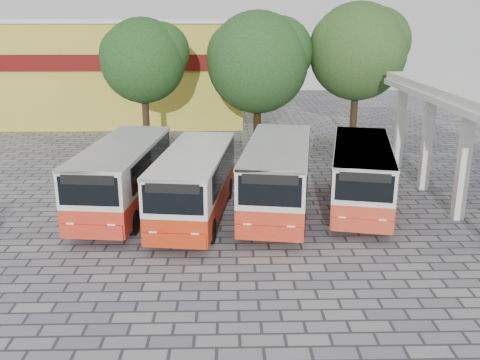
{
  "coord_description": "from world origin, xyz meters",
  "views": [
    {
      "loc": [
        -2.16,
        -19.84,
        8.46
      ],
      "look_at": [
        -1.64,
        2.94,
        1.5
      ],
      "focal_mm": 40.0,
      "sensor_mm": 36.0,
      "label": 1
    }
  ],
  "objects_px": {
    "bus_centre_left": "(195,180)",
    "bus_centre_right": "(278,173)",
    "bus_far_left": "(123,173)",
    "bus_far_right": "(361,172)"
  },
  "relations": [
    {
      "from": "bus_far_left",
      "to": "bus_centre_left",
      "type": "xyz_separation_m",
      "value": [
        3.26,
        -0.99,
        -0.05
      ]
    },
    {
      "from": "bus_far_right",
      "to": "bus_centre_right",
      "type": "bearing_deg",
      "value": -160.77
    },
    {
      "from": "bus_centre_right",
      "to": "bus_far_right",
      "type": "bearing_deg",
      "value": 15.96
    },
    {
      "from": "bus_far_left",
      "to": "bus_far_right",
      "type": "bearing_deg",
      "value": 7.22
    },
    {
      "from": "bus_centre_left",
      "to": "bus_centre_right",
      "type": "distance_m",
      "value": 3.73
    },
    {
      "from": "bus_far_right",
      "to": "bus_far_left",
      "type": "bearing_deg",
      "value": -166.53
    },
    {
      "from": "bus_centre_left",
      "to": "bus_centre_right",
      "type": "height_order",
      "value": "bus_centre_right"
    },
    {
      "from": "bus_centre_left",
      "to": "bus_far_right",
      "type": "bearing_deg",
      "value": 16.23
    },
    {
      "from": "bus_far_left",
      "to": "bus_centre_right",
      "type": "height_order",
      "value": "bus_centre_right"
    },
    {
      "from": "bus_far_left",
      "to": "bus_centre_right",
      "type": "xyz_separation_m",
      "value": [
        6.91,
        -0.26,
        0.05
      ]
    }
  ]
}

